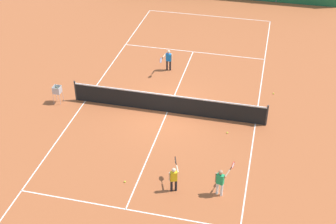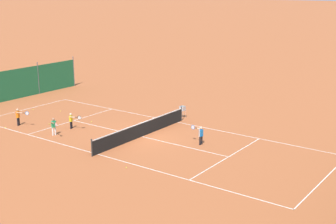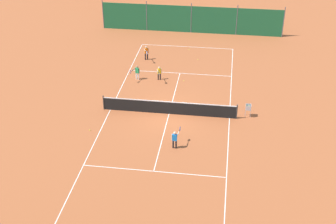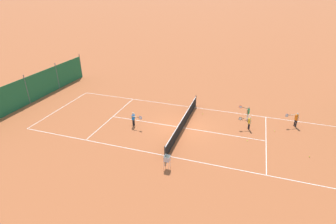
# 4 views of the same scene
# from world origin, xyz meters

# --- Properties ---
(ground_plane) EXTENTS (600.00, 600.00, 0.00)m
(ground_plane) POSITION_xyz_m (0.00, 0.00, 0.00)
(ground_plane) COLOR #A8542D
(court_line_markings) EXTENTS (8.25, 23.85, 0.01)m
(court_line_markings) POSITION_xyz_m (0.00, 0.00, 0.00)
(court_line_markings) COLOR white
(court_line_markings) RESTS_ON ground
(tennis_net) EXTENTS (9.18, 0.08, 1.06)m
(tennis_net) POSITION_xyz_m (0.00, 0.00, 0.50)
(tennis_net) COLOR #2D2D2D
(tennis_net) RESTS_ON ground
(windscreen_fence_far) EXTENTS (17.28, 0.08, 2.90)m
(windscreen_fence_far) POSITION_xyz_m (-0.00, 15.50, 1.31)
(windscreen_fence_far) COLOR #1E6038
(windscreen_fence_far) RESTS_ON ground
(player_far_baseline) EXTENTS (0.45, 1.05, 1.22)m
(player_far_baseline) POSITION_xyz_m (-3.10, 8.60, 0.71)
(player_far_baseline) COLOR black
(player_far_baseline) RESTS_ON ground
(player_near_baseline) EXTENTS (0.46, 0.98, 1.18)m
(player_near_baseline) POSITION_xyz_m (0.90, -3.92, 0.69)
(player_near_baseline) COLOR black
(player_near_baseline) RESTS_ON ground
(player_near_service) EXTENTS (0.35, 0.98, 1.10)m
(player_near_service) POSITION_xyz_m (-1.45, 5.01, 0.64)
(player_near_service) COLOR black
(player_near_service) RESTS_ON ground
(player_far_service) EXTENTS (0.61, 0.94, 1.18)m
(player_far_service) POSITION_xyz_m (-3.17, 4.83, 0.69)
(player_far_service) COLOR white
(player_far_service) RESTS_ON ground
(tennis_ball_mid_court) EXTENTS (0.07, 0.07, 0.07)m
(tennis_ball_mid_court) POSITION_xyz_m (-4.76, -2.77, 0.03)
(tennis_ball_mid_court) COLOR #CCE033
(tennis_ball_mid_court) RESTS_ON ground
(tennis_ball_alley_right) EXTENTS (0.07, 0.07, 0.07)m
(tennis_ball_alley_right) POSITION_xyz_m (-2.95, 1.01, 0.03)
(tennis_ball_alley_right) COLOR #CCE033
(tennis_ball_alley_right) RESTS_ON ground
(tennis_ball_by_net_left) EXTENTS (0.07, 0.07, 0.07)m
(tennis_ball_by_net_left) POSITION_xyz_m (0.46, 5.06, 0.03)
(tennis_ball_by_net_left) COLOR #CCE033
(tennis_ball_by_net_left) RESTS_ON ground
(tennis_ball_by_net_right) EXTENTS (0.07, 0.07, 0.07)m
(tennis_ball_by_net_right) POSITION_xyz_m (0.25, 11.27, 0.03)
(tennis_ball_by_net_right) COLOR #CCE033
(tennis_ball_by_net_right) RESTS_ON ground
(tennis_ball_service_box) EXTENTS (0.07, 0.07, 0.07)m
(tennis_ball_service_box) POSITION_xyz_m (-1.72, 7.06, 0.03)
(tennis_ball_service_box) COLOR #CCE033
(tennis_ball_service_box) RESTS_ON ground
(tennis_ball_far_corner) EXTENTS (0.07, 0.07, 0.07)m
(tennis_ball_far_corner) POSITION_xyz_m (-4.06, 8.85, 0.03)
(tennis_ball_far_corner) COLOR #CCE033
(tennis_ball_far_corner) RESTS_ON ground
(tennis_ball_alley_left) EXTENTS (0.07, 0.07, 0.07)m
(tennis_ball_alley_left) POSITION_xyz_m (1.21, 9.16, 0.03)
(tennis_ball_alley_left) COLOR #CCE033
(tennis_ball_alley_left) RESTS_ON ground
(ball_hopper) EXTENTS (0.36, 0.36, 0.89)m
(ball_hopper) POSITION_xyz_m (5.29, 0.41, 0.66)
(ball_hopper) COLOR #B7B7BC
(ball_hopper) RESTS_ON ground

